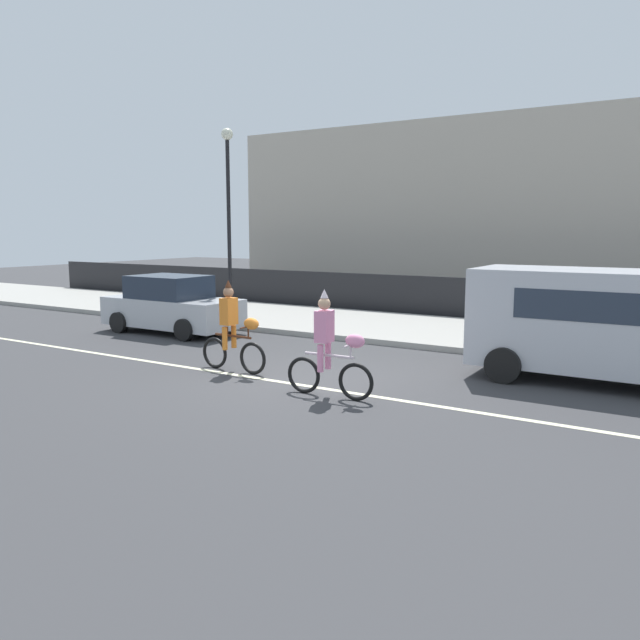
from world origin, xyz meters
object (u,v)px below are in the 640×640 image
object	(u,v)px
parade_cyclist_orange	(233,332)
street_lamp_post	(228,195)
parade_cyclist_pink	(330,350)
parked_car_silver	(172,306)
parked_van_silver	(614,318)

from	to	relation	value
parade_cyclist_orange	street_lamp_post	size ratio (longest dim) A/B	0.33
street_lamp_post	parade_cyclist_pink	bearing A→B (deg)	-39.61
parade_cyclist_pink	parked_car_silver	world-z (taller)	parade_cyclist_pink
street_lamp_post	parked_car_silver	bearing A→B (deg)	-95.73
parade_cyclist_orange	parked_car_silver	size ratio (longest dim) A/B	0.47
street_lamp_post	parked_van_silver	bearing A→B (deg)	-11.71
parade_cyclist_pink	street_lamp_post	size ratio (longest dim) A/B	0.33
parked_van_silver	parked_car_silver	xyz separation A→B (m)	(-11.57, 0.01, -0.50)
parade_cyclist_pink	parade_cyclist_orange	bearing A→B (deg)	166.12
parade_cyclist_orange	street_lamp_post	distance (m)	7.63
parked_van_silver	parked_car_silver	size ratio (longest dim) A/B	1.22
parade_cyclist_orange	parked_van_silver	world-z (taller)	parked_van_silver
parked_van_silver	parked_car_silver	bearing A→B (deg)	179.94
street_lamp_post	parade_cyclist_orange	bearing A→B (deg)	-49.77
parked_car_silver	street_lamp_post	xyz separation A→B (m)	(0.23, 2.34, 3.21)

